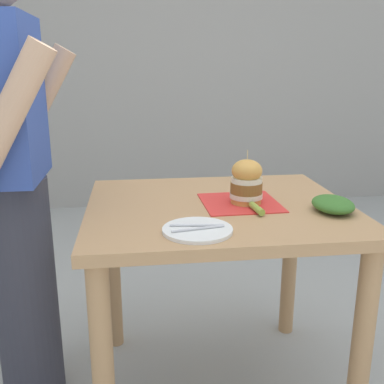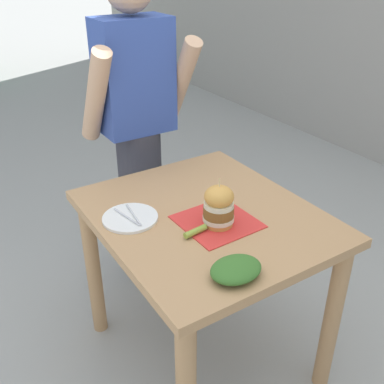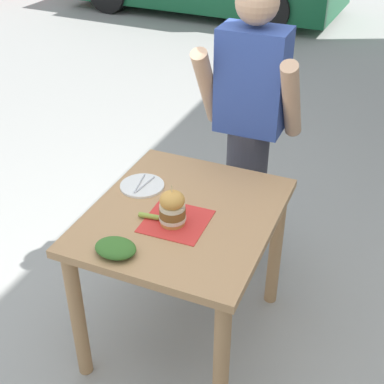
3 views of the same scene
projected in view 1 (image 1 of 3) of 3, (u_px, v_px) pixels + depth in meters
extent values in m
cube|color=tan|center=(219.00, 209.00, 1.68)|extent=(0.83, 0.97, 0.04)
cylinder|color=tan|center=(361.00, 350.00, 1.50)|extent=(0.07, 0.07, 0.76)
cylinder|color=tan|center=(290.00, 261.00, 2.18)|extent=(0.07, 0.07, 0.76)
cylinder|color=tan|center=(103.00, 372.00, 1.39)|extent=(0.07, 0.07, 0.76)
cylinder|color=tan|center=(113.00, 271.00, 2.07)|extent=(0.07, 0.07, 0.76)
cube|color=red|center=(240.00, 203.00, 1.68)|extent=(0.29, 0.29, 0.00)
cylinder|color=gold|center=(246.00, 200.00, 1.67)|extent=(0.11, 0.11, 0.02)
cylinder|color=beige|center=(246.00, 195.00, 1.67)|extent=(0.12, 0.12, 0.02)
cylinder|color=brown|center=(246.00, 187.00, 1.66)|extent=(0.12, 0.12, 0.04)
cylinder|color=beige|center=(247.00, 180.00, 1.65)|extent=(0.11, 0.11, 0.02)
ellipsoid|color=gold|center=(247.00, 171.00, 1.64)|extent=(0.11, 0.11, 0.08)
cylinder|color=#D1B77F|center=(247.00, 157.00, 1.63)|extent=(0.00, 0.00, 0.05)
cylinder|color=#8EA83D|center=(257.00, 209.00, 1.56)|extent=(0.10, 0.04, 0.02)
cylinder|color=white|center=(197.00, 230.00, 1.39)|extent=(0.22, 0.22, 0.01)
cylinder|color=silver|center=(198.00, 229.00, 1.37)|extent=(0.04, 0.17, 0.01)
cylinder|color=silver|center=(197.00, 225.00, 1.40)|extent=(0.03, 0.17, 0.01)
ellipsoid|color=#386B28|center=(333.00, 204.00, 1.58)|extent=(0.18, 0.14, 0.05)
cylinder|color=#33333D|center=(25.00, 291.00, 1.74)|extent=(0.24, 0.24, 0.90)
cube|color=#334C9E|center=(4.00, 100.00, 1.54)|extent=(0.36, 0.22, 0.56)
cylinder|color=tan|center=(5.00, 122.00, 1.34)|extent=(0.09, 0.34, 0.50)
cylinder|color=tan|center=(37.00, 108.00, 1.78)|extent=(0.09, 0.34, 0.50)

